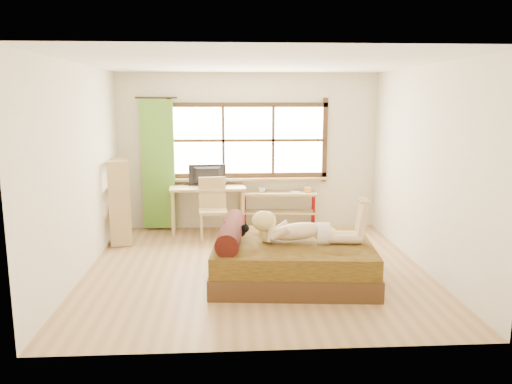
{
  "coord_description": "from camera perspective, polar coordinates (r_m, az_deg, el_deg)",
  "views": [
    {
      "loc": [
        -0.38,
        -6.43,
        2.24
      ],
      "look_at": [
        0.01,
        0.2,
        1.01
      ],
      "focal_mm": 35.0,
      "sensor_mm": 36.0,
      "label": 1
    }
  ],
  "objects": [
    {
      "name": "floor",
      "position": [
        6.82,
        -0.02,
        -8.71
      ],
      "size": [
        4.5,
        4.5,
        0.0
      ],
      "primitive_type": "plane",
      "color": "#9E754C",
      "rests_on": "ground"
    },
    {
      "name": "curtain",
      "position": [
        8.71,
        -11.11,
        3.08
      ],
      "size": [
        0.55,
        0.1,
        2.2
      ],
      "primitive_type": "cube",
      "color": "#4D8D26",
      "rests_on": "wall_back"
    },
    {
      "name": "book",
      "position": [
        8.72,
        3.96,
        0.04
      ],
      "size": [
        0.17,
        0.23,
        0.02
      ],
      "primitive_type": "imported",
      "rotation": [
        0.0,
        0.0,
        -0.07
      ],
      "color": "gray",
      "rests_on": "pipe_shelf"
    },
    {
      "name": "ceiling",
      "position": [
        6.46,
        -0.02,
        14.55
      ],
      "size": [
        4.5,
        4.5,
        0.0
      ],
      "primitive_type": "plane",
      "rotation": [
        3.14,
        0.0,
        0.0
      ],
      "color": "white",
      "rests_on": "wall_back"
    },
    {
      "name": "wall_back",
      "position": [
        8.74,
        -0.89,
        4.62
      ],
      "size": [
        4.5,
        0.0,
        4.5
      ],
      "primitive_type": "plane",
      "rotation": [
        1.57,
        0.0,
        0.0
      ],
      "color": "silver",
      "rests_on": "floor"
    },
    {
      "name": "desk",
      "position": [
        8.53,
        -5.56,
        -0.06
      ],
      "size": [
        1.3,
        0.66,
        0.79
      ],
      "rotation": [
        0.0,
        0.0,
        0.06
      ],
      "color": "tan",
      "rests_on": "floor"
    },
    {
      "name": "monitor",
      "position": [
        8.53,
        -5.58,
        1.9
      ],
      "size": [
        0.63,
        0.12,
        0.36
      ],
      "primitive_type": "imported",
      "rotation": [
        0.0,
        0.0,
        3.2
      ],
      "color": "black",
      "rests_on": "desk"
    },
    {
      "name": "wall_left",
      "position": [
        6.76,
        -19.45,
        2.29
      ],
      "size": [
        0.0,
        4.5,
        4.5
      ],
      "primitive_type": "plane",
      "rotation": [
        1.57,
        0.0,
        1.57
      ],
      "color": "silver",
      "rests_on": "floor"
    },
    {
      "name": "wall_right",
      "position": [
        7.01,
        18.7,
        2.61
      ],
      "size": [
        0.0,
        4.5,
        4.5
      ],
      "primitive_type": "plane",
      "rotation": [
        1.57,
        0.0,
        -1.57
      ],
      "color": "silver",
      "rests_on": "floor"
    },
    {
      "name": "pipe_shelf",
      "position": [
        8.73,
        2.73,
        -1.15
      ],
      "size": [
        1.34,
        0.42,
        0.75
      ],
      "rotation": [
        0.0,
        0.0,
        -0.07
      ],
      "color": "tan",
      "rests_on": "floor"
    },
    {
      "name": "bookshelf",
      "position": [
        8.15,
        -15.38,
        -1.04
      ],
      "size": [
        0.45,
        0.63,
        1.31
      ],
      "rotation": [
        0.0,
        0.0,
        0.24
      ],
      "color": "tan",
      "rests_on": "floor"
    },
    {
      "name": "cup",
      "position": [
        8.66,
        0.68,
        0.25
      ],
      "size": [
        0.12,
        0.12,
        0.09
      ],
      "primitive_type": "imported",
      "rotation": [
        0.0,
        0.0,
        -0.07
      ],
      "color": "gray",
      "rests_on": "pipe_shelf"
    },
    {
      "name": "chair",
      "position": [
        8.2,
        -4.97,
        -1.44
      ],
      "size": [
        0.47,
        0.47,
        1.0
      ],
      "rotation": [
        0.0,
        0.0,
        0.06
      ],
      "color": "tan",
      "rests_on": "floor"
    },
    {
      "name": "window",
      "position": [
        8.69,
        -0.88,
        5.64
      ],
      "size": [
        2.8,
        0.16,
        1.46
      ],
      "color": "#FFEDBF",
      "rests_on": "wall_back"
    },
    {
      "name": "wall_front",
      "position": [
        4.29,
        1.75,
        -1.52
      ],
      "size": [
        4.5,
        0.0,
        4.5
      ],
      "primitive_type": "plane",
      "rotation": [
        -1.57,
        0.0,
        0.0
      ],
      "color": "silver",
      "rests_on": "floor"
    },
    {
      "name": "kitten",
      "position": [
        6.32,
        -2.4,
        -4.47
      ],
      "size": [
        0.31,
        0.14,
        0.24
      ],
      "primitive_type": null,
      "rotation": [
        0.0,
        0.0,
        -0.09
      ],
      "color": "black",
      "rests_on": "bed"
    },
    {
      "name": "woman",
      "position": [
        6.2,
        5.69,
        -3.09
      ],
      "size": [
        1.42,
        0.52,
        0.59
      ],
      "primitive_type": null,
      "rotation": [
        0.0,
        0.0,
        -0.09
      ],
      "color": "beige",
      "rests_on": "bed"
    },
    {
      "name": "bed",
      "position": [
        6.37,
        3.74,
        -7.59
      ],
      "size": [
        2.11,
        1.75,
        0.75
      ],
      "rotation": [
        0.0,
        0.0,
        -0.09
      ],
      "color": "#33230F",
      "rests_on": "floor"
    }
  ]
}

